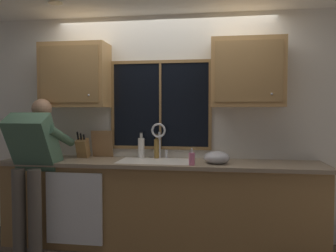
# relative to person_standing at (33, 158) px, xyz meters

# --- Properties ---
(back_wall) EXTENTS (5.77, 0.12, 2.55)m
(back_wall) POSITION_rel_person_standing_xyz_m (1.27, 0.69, 0.30)
(back_wall) COLOR silver
(back_wall) RESTS_ON floor
(ceiling_downlight_left) EXTENTS (0.14, 0.14, 0.01)m
(ceiling_downlight_left) POSITION_rel_person_standing_xyz_m (0.26, 0.03, 1.57)
(ceiling_downlight_left) COLOR #FFEAB2
(window_glass) EXTENTS (1.10, 0.02, 0.95)m
(window_glass) POSITION_rel_person_standing_xyz_m (1.23, 0.62, 0.55)
(window_glass) COLOR black
(window_frame_top) EXTENTS (1.17, 0.02, 0.04)m
(window_frame_top) POSITION_rel_person_standing_xyz_m (1.23, 0.61, 1.05)
(window_frame_top) COLOR olive
(window_frame_bottom) EXTENTS (1.17, 0.02, 0.04)m
(window_frame_bottom) POSITION_rel_person_standing_xyz_m (1.23, 0.61, 0.06)
(window_frame_bottom) COLOR olive
(window_frame_left) EXTENTS (0.03, 0.02, 0.95)m
(window_frame_left) POSITION_rel_person_standing_xyz_m (0.66, 0.61, 0.55)
(window_frame_left) COLOR olive
(window_frame_right) EXTENTS (0.03, 0.02, 0.95)m
(window_frame_right) POSITION_rel_person_standing_xyz_m (1.79, 0.61, 0.55)
(window_frame_right) COLOR olive
(window_mullion_center) EXTENTS (0.02, 0.02, 0.95)m
(window_mullion_center) POSITION_rel_person_standing_xyz_m (1.23, 0.61, 0.55)
(window_mullion_center) COLOR olive
(lower_cabinet_run) EXTENTS (3.37, 0.58, 0.88)m
(lower_cabinet_run) POSITION_rel_person_standing_xyz_m (1.27, 0.34, -0.53)
(lower_cabinet_run) COLOR #A07744
(lower_cabinet_run) RESTS_ON floor
(countertop) EXTENTS (3.43, 0.62, 0.04)m
(countertop) POSITION_rel_person_standing_xyz_m (1.27, 0.32, -0.07)
(countertop) COLOR gray
(countertop) RESTS_ON lower_cabinet_run
(dishwasher_front) EXTENTS (0.60, 0.02, 0.74)m
(dishwasher_front) POSITION_rel_person_standing_xyz_m (0.43, 0.02, -0.51)
(dishwasher_front) COLOR white
(upper_cabinet_left) EXTENTS (0.76, 0.36, 0.72)m
(upper_cabinet_left) POSITION_rel_person_standing_xyz_m (0.27, 0.46, 0.89)
(upper_cabinet_left) COLOR #B2844C
(upper_cabinet_right) EXTENTS (0.76, 0.36, 0.72)m
(upper_cabinet_right) POSITION_rel_person_standing_xyz_m (2.19, 0.46, 0.89)
(upper_cabinet_right) COLOR #B2844C
(sink) EXTENTS (0.80, 0.46, 0.21)m
(sink) POSITION_rel_person_standing_xyz_m (1.23, 0.33, -0.15)
(sink) COLOR white
(sink) RESTS_ON lower_cabinet_run
(faucet) EXTENTS (0.18, 0.09, 0.40)m
(faucet) POSITION_rel_person_standing_xyz_m (1.23, 0.51, 0.20)
(faucet) COLOR silver
(faucet) RESTS_ON countertop
(person_standing) EXTENTS (0.53, 0.67, 1.59)m
(person_standing) POSITION_rel_person_standing_xyz_m (0.00, 0.00, 0.00)
(person_standing) COLOR #595147
(person_standing) RESTS_ON floor
(knife_block) EXTENTS (0.12, 0.18, 0.32)m
(knife_block) POSITION_rel_person_standing_xyz_m (0.35, 0.47, 0.06)
(knife_block) COLOR olive
(knife_block) RESTS_ON countertop
(cutting_board) EXTENTS (0.24, 0.08, 0.31)m
(cutting_board) POSITION_rel_person_standing_xyz_m (0.55, 0.55, 0.10)
(cutting_board) COLOR #997047
(cutting_board) RESTS_ON countertop
(mixing_bowl) EXTENTS (0.26, 0.26, 0.13)m
(mixing_bowl) POSITION_rel_person_standing_xyz_m (1.87, 0.27, 0.01)
(mixing_bowl) COLOR #B7B7BC
(mixing_bowl) RESTS_ON countertop
(soap_dispenser) EXTENTS (0.06, 0.07, 0.17)m
(soap_dispenser) POSITION_rel_person_standing_xyz_m (1.63, 0.12, 0.01)
(soap_dispenser) COLOR pink
(soap_dispenser) RESTS_ON countertop
(bottle_green_glass) EXTENTS (0.06, 0.06, 0.28)m
(bottle_green_glass) POSITION_rel_person_standing_xyz_m (1.20, 0.54, 0.07)
(bottle_green_glass) COLOR olive
(bottle_green_glass) RESTS_ON countertop
(bottle_tall_clear) EXTENTS (0.07, 0.07, 0.30)m
(bottle_tall_clear) POSITION_rel_person_standing_xyz_m (1.02, 0.52, 0.07)
(bottle_tall_clear) COLOR silver
(bottle_tall_clear) RESTS_ON countertop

